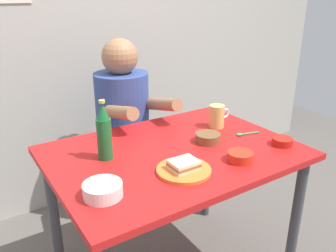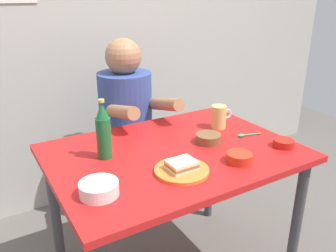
# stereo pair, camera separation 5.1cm
# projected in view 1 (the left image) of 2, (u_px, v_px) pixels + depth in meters

# --- Properties ---
(wall_back) EXTENTS (4.40, 0.09, 2.60)m
(wall_back) POSITION_uv_depth(u_px,v_px,m) (82.00, 10.00, 2.18)
(wall_back) COLOR #ADA89E
(wall_back) RESTS_ON ground
(dining_table) EXTENTS (1.10, 0.80, 0.74)m
(dining_table) POSITION_uv_depth(u_px,v_px,m) (174.00, 168.00, 1.59)
(dining_table) COLOR red
(dining_table) RESTS_ON ground
(stool) EXTENTS (0.34, 0.34, 0.45)m
(stool) POSITION_uv_depth(u_px,v_px,m) (125.00, 168.00, 2.22)
(stool) COLOR #4C4C51
(stool) RESTS_ON ground
(person_seated) EXTENTS (0.33, 0.56, 0.72)m
(person_seated) POSITION_uv_depth(u_px,v_px,m) (123.00, 107.00, 2.06)
(person_seated) COLOR #33478C
(person_seated) RESTS_ON stool
(plate_orange) EXTENTS (0.22, 0.22, 0.01)m
(plate_orange) POSITION_uv_depth(u_px,v_px,m) (184.00, 170.00, 1.37)
(plate_orange) COLOR orange
(plate_orange) RESTS_ON dining_table
(sandwich) EXTENTS (0.11, 0.09, 0.04)m
(sandwich) POSITION_uv_depth(u_px,v_px,m) (184.00, 165.00, 1.36)
(sandwich) COLOR beige
(sandwich) RESTS_ON plate_orange
(beer_mug) EXTENTS (0.13, 0.08, 0.12)m
(beer_mug) POSITION_uv_depth(u_px,v_px,m) (217.00, 116.00, 1.81)
(beer_mug) COLOR #D1BC66
(beer_mug) RESTS_ON dining_table
(beer_bottle) EXTENTS (0.06, 0.06, 0.26)m
(beer_bottle) POSITION_uv_depth(u_px,v_px,m) (104.00, 133.00, 1.44)
(beer_bottle) COLOR #19602D
(beer_bottle) RESTS_ON dining_table
(rice_bowl_white) EXTENTS (0.14, 0.14, 0.05)m
(rice_bowl_white) POSITION_uv_depth(u_px,v_px,m) (103.00, 189.00, 1.20)
(rice_bowl_white) COLOR silver
(rice_bowl_white) RESTS_ON dining_table
(condiment_bowl_brown) EXTENTS (0.12, 0.12, 0.04)m
(condiment_bowl_brown) POSITION_uv_depth(u_px,v_px,m) (208.00, 137.00, 1.64)
(condiment_bowl_brown) COLOR brown
(condiment_bowl_brown) RESTS_ON dining_table
(sambal_bowl_red) EXTENTS (0.10, 0.10, 0.03)m
(sambal_bowl_red) POSITION_uv_depth(u_px,v_px,m) (282.00, 141.00, 1.61)
(sambal_bowl_red) COLOR #B21E14
(sambal_bowl_red) RESTS_ON dining_table
(sauce_bowl_chili) EXTENTS (0.11, 0.11, 0.04)m
(sauce_bowl_chili) POSITION_uv_depth(u_px,v_px,m) (240.00, 156.00, 1.45)
(sauce_bowl_chili) COLOR red
(sauce_bowl_chili) RESTS_ON dining_table
(spoon) EXTENTS (0.13, 0.04, 0.01)m
(spoon) POSITION_uv_depth(u_px,v_px,m) (244.00, 134.00, 1.72)
(spoon) COLOR #26A559
(spoon) RESTS_ON dining_table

